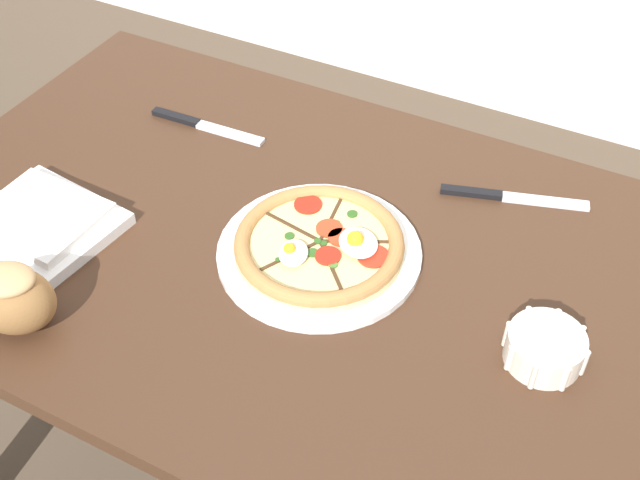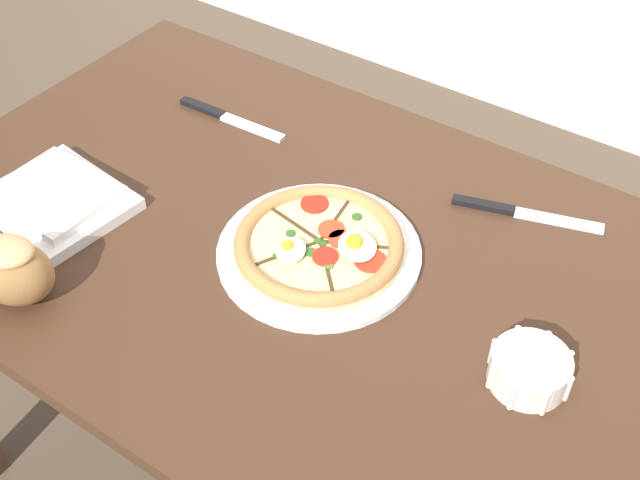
# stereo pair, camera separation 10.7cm
# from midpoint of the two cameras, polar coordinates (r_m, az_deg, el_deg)

# --- Properties ---
(dining_table) EXTENTS (1.28, 0.81, 0.73)m
(dining_table) POSITION_cam_midpoint_polar(r_m,az_deg,el_deg) (1.31, -4.18, -3.81)
(dining_table) COLOR #422819
(dining_table) RESTS_ON ground_plane
(pizza) EXTENTS (0.31, 0.31, 0.05)m
(pizza) POSITION_cam_midpoint_polar(r_m,az_deg,el_deg) (1.20, -2.51, -0.51)
(pizza) COLOR white
(pizza) RESTS_ON dining_table
(ramekin_bowl) EXTENTS (0.11, 0.11, 0.05)m
(ramekin_bowl) POSITION_cam_midpoint_polar(r_m,az_deg,el_deg) (1.09, 13.02, -7.59)
(ramekin_bowl) COLOR silver
(ramekin_bowl) RESTS_ON dining_table
(napkin_folded) EXTENTS (0.24, 0.21, 0.04)m
(napkin_folded) POSITION_cam_midpoint_polar(r_m,az_deg,el_deg) (1.33, -21.38, 1.11)
(napkin_folded) COLOR white
(napkin_folded) RESTS_ON dining_table
(bread_piece_near) EXTENTS (0.14, 0.12, 0.11)m
(bread_piece_near) POSITION_cam_midpoint_polar(r_m,az_deg,el_deg) (1.17, -23.54, -3.91)
(bread_piece_near) COLOR olive
(bread_piece_near) RESTS_ON dining_table
(knife_main) EXTENTS (0.23, 0.09, 0.01)m
(knife_main) POSITION_cam_midpoint_polar(r_m,az_deg,el_deg) (1.33, 11.28, 2.90)
(knife_main) COLOR silver
(knife_main) RESTS_ON dining_table
(knife_spare) EXTENTS (0.23, 0.03, 0.01)m
(knife_spare) POSITION_cam_midpoint_polar(r_m,az_deg,el_deg) (1.48, -10.21, 7.91)
(knife_spare) COLOR silver
(knife_spare) RESTS_ON dining_table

